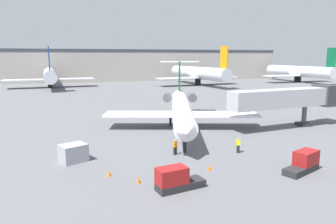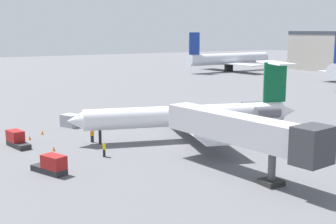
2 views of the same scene
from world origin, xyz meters
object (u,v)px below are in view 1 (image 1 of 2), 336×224
Objects in this scene: cargo_container_uld at (73,153)px; parked_airliner_east_mid at (299,71)px; traffic_cone_mid at (109,173)px; baggage_tug_trailing at (304,163)px; traffic_cone_far at (209,167)px; jet_bridge at (291,98)px; parked_airliner_centre at (198,73)px; regional_jet at (181,107)px; traffic_cone_near at (139,180)px; parked_airliner_west_mid at (50,75)px; ground_crew_loader at (175,147)px; ground_crew_marshaller at (238,145)px; baggage_tug_lead at (176,180)px.

parked_airliner_east_mid reaches higher than cargo_container_uld.
baggage_tug_trailing is at bearing -11.85° from traffic_cone_mid.
parked_airliner_east_mid is at bearing 47.95° from traffic_cone_far.
parked_airliner_centre is (12.19, 68.91, 0.08)m from jet_bridge.
regional_jet is 54.01× the size of traffic_cone_near.
traffic_cone_near is 6.94m from traffic_cone_far.
regional_jet is at bearing 104.73° from baggage_tug_trailing.
jet_bridge is at bearing -61.75° from parked_airliner_west_mid.
baggage_tug_trailing is 22.16m from cargo_container_uld.
jet_bridge is 0.53× the size of parked_airliner_west_mid.
regional_jet reaches higher than jet_bridge.
ground_crew_loader is (-20.20, -7.88, -3.55)m from jet_bridge.
ground_crew_loader is at bearing 29.97° from traffic_cone_mid.
parked_airliner_west_mid is (-19.60, 81.94, 3.42)m from ground_crew_loader.
regional_jet is 20.55m from traffic_cone_mid.
parked_airliner_west_mid reaches higher than traffic_cone_mid.
ground_crew_marshaller is 0.05× the size of parked_airliner_east_mid.
jet_bridge is 31.72m from cargo_container_uld.
cargo_container_uld reaches higher than ground_crew_marshaller.
regional_jet is at bearing 53.66° from traffic_cone_mid.
cargo_container_uld is at bearing 176.20° from ground_crew_loader.
ground_crew_marshaller reaches higher than traffic_cone_far.
baggage_tug_trailing is 0.12× the size of parked_airliner_east_mid.
parked_airliner_centre reaches higher than parked_airliner_west_mid.
regional_jet is 54.01× the size of traffic_cone_far.
cargo_container_uld is (-20.42, 8.61, 0.04)m from baggage_tug_trailing.
cargo_container_uld is (-30.70, -7.18, -3.53)m from jet_bridge.
baggage_tug_trailing reaches higher than traffic_cone_far.
traffic_cone_near is at bearing -156.44° from ground_crew_marshaller.
ground_crew_marshaller is 6.65m from traffic_cone_far.
jet_bridge is 0.51× the size of parked_airliner_east_mid.
traffic_cone_far is 113.22m from parked_airliner_east_mid.
ground_crew_loader is 0.40× the size of baggage_tug_lead.
parked_airliner_centre reaches higher than ground_crew_marshaller.
ground_crew_loader reaches higher than traffic_cone_far.
traffic_cone_far is (12.19, -6.04, -0.61)m from cargo_container_uld.
jet_bridge is 23.12m from traffic_cone_far.
ground_crew_loader is at bearing 141.44° from baggage_tug_trailing.
regional_jet reaches higher than cargo_container_uld.
baggage_tug_lead is 118.46m from parked_airliner_east_mid.
regional_jet reaches higher than traffic_cone_near.
ground_crew_loader is 83.42m from parked_airliner_centre.
regional_jet is at bearing 164.71° from jet_bridge.
ground_crew_loader is at bearing 107.56° from traffic_cone_far.
baggage_tug_trailing is at bearing 3.04° from baggage_tug_lead.
parked_airliner_centre is (25.52, 78.00, 3.63)m from ground_crew_marshaller.
parked_airliner_west_mid is at bearing 103.45° from ground_crew_loader.
regional_jet is at bearing -113.21° from parked_airliner_centre.
traffic_cone_near is at bearing 174.50° from baggage_tug_trailing.
parked_airliner_east_mid is at bearing 45.44° from ground_crew_loader.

